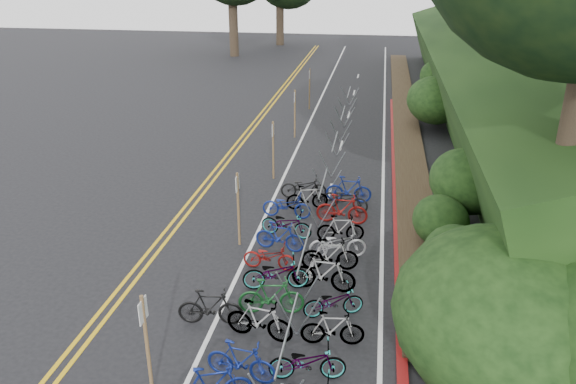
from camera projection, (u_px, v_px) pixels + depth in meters
name	position (u px, v px, depth m)	size (l,w,h in m)	color
ground	(168.00, 336.00, 13.88)	(120.00, 120.00, 0.00)	black
road_markings	(270.00, 186.00, 22.97)	(7.47, 80.00, 0.01)	gold
red_curb	(395.00, 176.00, 23.94)	(0.25, 28.00, 0.10)	maroon
embankment	(543.00, 88.00, 28.29)	(14.30, 48.14, 9.11)	black
bike_rack_front	(288.00, 342.00, 12.32)	(1.13, 3.06, 1.15)	slate
bike_racks_rest	(335.00, 148.00, 24.94)	(1.14, 23.00, 1.17)	slate
signpost_near	(146.00, 339.00, 11.56)	(0.08, 0.40, 2.44)	brown
signposts_rest	(285.00, 127.00, 25.98)	(0.08, 18.40, 2.50)	brown
bike_front	(210.00, 307.00, 14.17)	(1.67, 0.47, 1.01)	black
bike_valet	(303.00, 266.00, 16.09)	(3.26, 14.06, 1.10)	black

